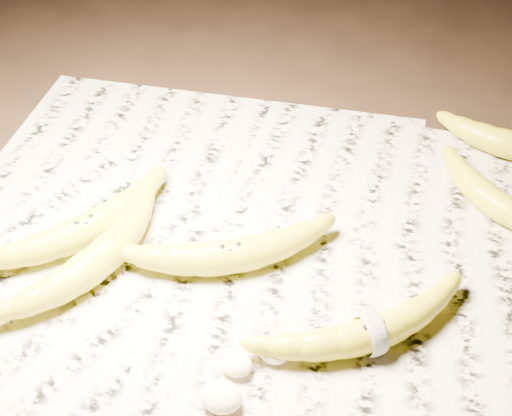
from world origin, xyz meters
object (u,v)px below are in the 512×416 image
(banana_left_a, at_px, (85,228))
(banana_taped, at_px, (371,331))
(banana_left_b, at_px, (97,259))
(banana_center, at_px, (230,254))
(banana_upper_a, at_px, (492,198))

(banana_left_a, distance_m, banana_taped, 0.34)
(banana_left_b, distance_m, banana_center, 0.14)
(banana_center, bearing_deg, banana_upper_a, 5.29)
(banana_left_a, xyz_separation_m, banana_upper_a, (0.43, 0.20, -0.00))
(banana_left_b, bearing_deg, banana_center, -51.31)
(banana_center, xyz_separation_m, banana_upper_a, (0.26, 0.19, -0.00))
(banana_left_a, relative_size, banana_upper_a, 1.23)
(banana_taped, height_order, banana_upper_a, same)
(banana_center, bearing_deg, banana_left_b, 171.31)
(banana_left_a, height_order, banana_taped, banana_left_a)
(banana_left_b, height_order, banana_upper_a, banana_left_b)
(banana_left_b, bearing_deg, banana_left_a, 59.90)
(banana_left_a, xyz_separation_m, banana_center, (0.17, 0.01, 0.00))
(banana_upper_a, bearing_deg, banana_left_a, -117.09)
(banana_left_b, distance_m, banana_taped, 0.30)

